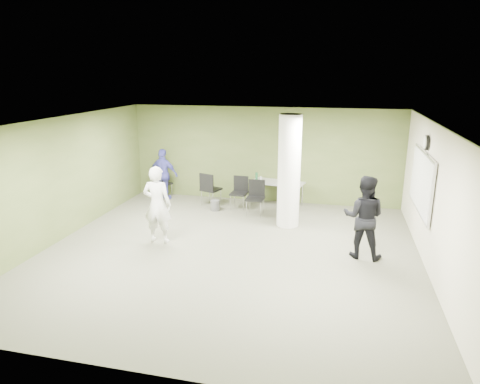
% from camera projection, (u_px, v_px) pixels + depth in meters
% --- Properties ---
extents(floor, '(8.00, 8.00, 0.00)m').
position_uv_depth(floor, '(230.00, 252.00, 9.26)').
color(floor, '#4F4F3F').
rests_on(floor, ground).
extents(ceiling, '(8.00, 8.00, 0.00)m').
position_uv_depth(ceiling, '(229.00, 122.00, 8.50)').
color(ceiling, white).
rests_on(ceiling, wall_back).
extents(wall_back, '(8.00, 2.80, 0.02)m').
position_uv_depth(wall_back, '(263.00, 155.00, 12.63)').
color(wall_back, '#475729').
rests_on(wall_back, floor).
extents(wall_left, '(0.02, 8.00, 2.80)m').
position_uv_depth(wall_left, '(60.00, 179.00, 9.76)').
color(wall_left, '#475729').
rests_on(wall_left, floor).
extents(wall_right_cream, '(0.02, 8.00, 2.80)m').
position_uv_depth(wall_right_cream, '(436.00, 203.00, 8.00)').
color(wall_right_cream, beige).
rests_on(wall_right_cream, floor).
extents(column, '(0.56, 0.56, 2.80)m').
position_uv_depth(column, '(289.00, 171.00, 10.53)').
color(column, silver).
rests_on(column, floor).
extents(whiteboard, '(0.05, 2.30, 1.30)m').
position_uv_depth(whiteboard, '(421.00, 182.00, 9.11)').
color(whiteboard, silver).
rests_on(whiteboard, wall_right_cream).
extents(wall_clock, '(0.06, 0.32, 0.32)m').
position_uv_depth(wall_clock, '(426.00, 142.00, 8.88)').
color(wall_clock, black).
rests_on(wall_clock, wall_right_cream).
extents(folding_table, '(1.61, 0.94, 0.97)m').
position_uv_depth(folding_table, '(276.00, 183.00, 12.30)').
color(folding_table, '#969590').
rests_on(folding_table, floor).
extents(wastebasket, '(0.26, 0.26, 0.30)m').
position_uv_depth(wastebasket, '(215.00, 205.00, 12.02)').
color(wastebasket, '#4C4C4C').
rests_on(wastebasket, floor).
extents(chair_back_left, '(0.57, 0.57, 0.87)m').
position_uv_depth(chair_back_left, '(161.00, 182.00, 13.15)').
color(chair_back_left, black).
rests_on(chair_back_left, floor).
extents(chair_back_right, '(0.62, 0.62, 0.98)m').
position_uv_depth(chair_back_right, '(209.00, 187.00, 12.31)').
color(chair_back_right, black).
rests_on(chair_back_right, floor).
extents(chair_table_left, '(0.48, 0.48, 0.91)m').
position_uv_depth(chair_table_left, '(240.00, 190.00, 12.17)').
color(chair_table_left, black).
rests_on(chair_table_left, floor).
extents(chair_table_right, '(0.48, 0.48, 0.94)m').
position_uv_depth(chair_table_right, '(256.00, 195.00, 11.61)').
color(chair_table_right, black).
rests_on(chair_table_right, floor).
extents(woman_white, '(0.66, 0.45, 1.77)m').
position_uv_depth(woman_white, '(157.00, 205.00, 9.61)').
color(woman_white, silver).
rests_on(woman_white, floor).
extents(man_black, '(0.94, 0.78, 1.76)m').
position_uv_depth(man_black, '(364.00, 217.00, 8.81)').
color(man_black, black).
rests_on(man_black, floor).
extents(man_blue, '(0.95, 0.46, 1.56)m').
position_uv_depth(man_blue, '(164.00, 175.00, 12.88)').
color(man_blue, '#4343A6').
rests_on(man_blue, floor).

